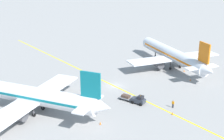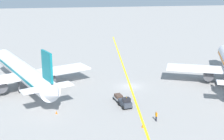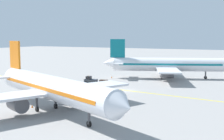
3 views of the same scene
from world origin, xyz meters
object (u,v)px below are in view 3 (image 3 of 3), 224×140
Objects in this scene: baggage_tug_dark at (90,81)px; baggage_cart_trailing at (104,82)px; traffic_cone_far_edge at (112,77)px; ground_crew_worker at (59,81)px; traffic_cone_mid_apron at (32,106)px; traffic_cone_near_nose at (60,81)px; traffic_cone_by_wingtip at (30,98)px; airplane_at_gate at (168,65)px; airplane_adjacent_stand at (51,88)px.

baggage_cart_trailing is (-0.59, 3.24, -0.14)m from baggage_tug_dark.
baggage_cart_trailing is at bearing 19.11° from traffic_cone_far_edge.
traffic_cone_far_edge is at bearing -160.89° from baggage_cart_trailing.
ground_crew_worker reaches higher than traffic_cone_mid_apron.
traffic_cone_mid_apron is at bearing 27.85° from traffic_cone_near_nose.
traffic_cone_by_wingtip is at bearing -134.26° from traffic_cone_mid_apron.
airplane_at_gate is at bearing 168.95° from traffic_cone_mid_apron.
ground_crew_worker is 16.75m from traffic_cone_far_edge.
airplane_adjacent_stand reaches higher than traffic_cone_far_edge.
airplane_at_gate is 61.62× the size of traffic_cone_by_wingtip.
airplane_at_gate is 20.58m from baggage_cart_trailing.
baggage_cart_trailing is 20.92m from traffic_cone_by_wingtip.
airplane_adjacent_stand is 61.56× the size of traffic_cone_by_wingtip.
ground_crew_worker reaches higher than traffic_cone_near_nose.
airplane_at_gate is at bearing 138.82° from ground_crew_worker.
baggage_cart_trailing is at bearing 97.65° from traffic_cone_near_nose.
traffic_cone_near_nose is 20.49m from traffic_cone_by_wingtip.
ground_crew_worker is at bearing -60.08° from baggage_tug_dark.
airplane_adjacent_stand reaches higher than traffic_cone_near_nose.
ground_crew_worker is 17.31m from traffic_cone_by_wingtip.
airplane_at_gate is 1.00× the size of airplane_adjacent_stand.
traffic_cone_mid_apron is at bearing -11.05° from airplane_at_gate.
traffic_cone_by_wingtip is (-4.96, -5.09, 0.00)m from traffic_cone_mid_apron.
traffic_cone_near_nose is at bearing -82.35° from baggage_cart_trailing.
airplane_at_gate is 20.17× the size of ground_crew_worker.
traffic_cone_far_edge is (-32.06, -0.16, 0.00)m from traffic_cone_by_wingtip.
airplane_at_gate reaches higher than baggage_cart_trailing.
traffic_cone_mid_apron is (23.99, 12.68, 0.00)m from traffic_cone_near_nose.
baggage_tug_dark is 25.35m from traffic_cone_mid_apron.
airplane_adjacent_stand reaches higher than traffic_cone_mid_apron.
ground_crew_worker is (3.67, -6.38, 0.01)m from baggage_tug_dark.
traffic_cone_near_nose is at bearing -152.15° from traffic_cone_mid_apron.
traffic_cone_by_wingtip is (38.44, -13.57, -3.43)m from airplane_at_gate.
baggage_cart_trailing is 10.53m from ground_crew_worker.
airplane_adjacent_stand is 61.56× the size of traffic_cone_far_edge.
baggage_cart_trailing is at bearing 113.89° from ground_crew_worker.
baggage_cart_trailing is 12.17m from traffic_cone_far_edge.
airplane_at_gate is at bearing 160.56° from traffic_cone_by_wingtip.
traffic_cone_near_nose is 1.00× the size of traffic_cone_far_edge.
airplane_at_gate is 44.35m from airplane_adjacent_stand.
traffic_cone_near_nose is 14.99m from traffic_cone_far_edge.
baggage_cart_trailing is 5.11× the size of traffic_cone_near_nose.
traffic_cone_near_nose is 27.13m from traffic_cone_mid_apron.
traffic_cone_far_edge is at bearing -179.71° from traffic_cone_by_wingtip.
airplane_adjacent_stand is 5.73m from traffic_cone_mid_apron.
airplane_at_gate is 61.62× the size of traffic_cone_near_nose.
ground_crew_worker is (-22.03, -15.42, -2.80)m from airplane_adjacent_stand.
baggage_tug_dark reaches higher than ground_crew_worker.
traffic_cone_far_edge is (-37.79, -9.78, -3.43)m from airplane_adjacent_stand.
baggage_cart_trailing reaches higher than traffic_cone_by_wingtip.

